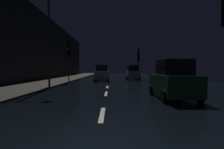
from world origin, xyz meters
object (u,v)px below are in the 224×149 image
object	(u,v)px
car_approaching_headlights	(102,73)
car_parked_right_far	(133,73)
traffic_light_far_left	(69,52)
streetlamp_overhead	(54,22)
traffic_light_far_right	(138,58)
car_parked_right_near	(173,81)

from	to	relation	value
car_approaching_headlights	car_parked_right_far	world-z (taller)	car_approaching_headlights
traffic_light_far_left	car_parked_right_far	bearing A→B (deg)	142.25
traffic_light_far_left	streetlamp_overhead	world-z (taller)	streetlamp_overhead
car_approaching_headlights	car_parked_right_far	xyz separation A→B (m)	(4.55, 3.02, -0.00)
car_parked_right_far	traffic_light_far_right	bearing A→B (deg)	-115.60
streetlamp_overhead	car_approaching_headlights	xyz separation A→B (m)	(3.35, 10.49, -4.40)
car_approaching_headlights	car_parked_right_near	size ratio (longest dim) A/B	1.04
car_approaching_headlights	car_parked_right_near	xyz separation A→B (m)	(4.55, -15.61, -0.04)
streetlamp_overhead	car_parked_right_near	distance (m)	10.41
car_parked_right_near	streetlamp_overhead	bearing A→B (deg)	57.02
traffic_light_far_right	car_approaching_headlights	xyz separation A→B (m)	(-5.35, -2.64, -2.32)
traffic_light_far_right	car_parked_right_far	size ratio (longest dim) A/B	1.07
car_approaching_headlights	car_parked_right_near	bearing A→B (deg)	16.24
streetlamp_overhead	car_parked_right_near	bearing A→B (deg)	-32.98
traffic_light_far_right	car_approaching_headlights	world-z (taller)	traffic_light_far_right
traffic_light_far_left	car_parked_right_far	distance (m)	11.20
car_approaching_headlights	car_parked_right_near	world-z (taller)	car_approaching_headlights
car_parked_right_far	streetlamp_overhead	bearing A→B (deg)	149.68
traffic_light_far_left	car_parked_right_near	world-z (taller)	traffic_light_far_left
traffic_light_far_right	car_parked_right_far	xyz separation A→B (m)	(-0.80, 0.38, -2.32)
car_parked_right_near	car_approaching_headlights	bearing A→B (deg)	16.24
traffic_light_far_right	car_parked_right_far	bearing A→B (deg)	-116.10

